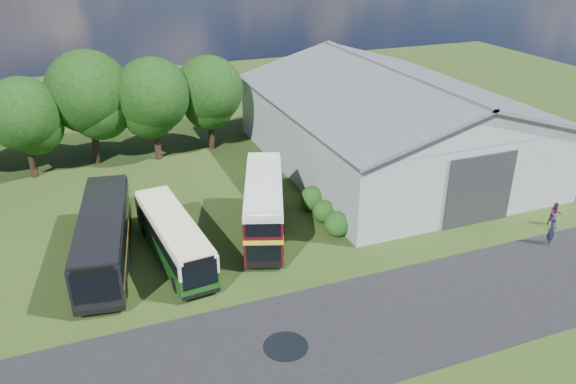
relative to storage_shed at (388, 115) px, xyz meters
name	(u,v)px	position (x,y,z in m)	size (l,w,h in m)	color
ground	(292,305)	(-15.00, -15.98, -4.17)	(120.00, 120.00, 0.00)	#223A12
asphalt_road	(368,325)	(-12.00, -18.98, -4.17)	(60.00, 8.00, 0.02)	black
puddle	(286,347)	(-16.50, -18.98, -4.17)	(2.20, 2.20, 0.01)	black
storage_shed	(388,115)	(0.00, 0.00, 0.00)	(18.80, 24.80, 8.15)	gray
tree_left_b	(23,114)	(-28.00, 7.52, 1.09)	(5.78, 5.78, 8.16)	black
tree_mid	(88,92)	(-23.00, 8.82, 2.02)	(6.80, 6.80, 9.60)	black
tree_right_a	(152,95)	(-18.00, 7.82, 1.52)	(6.26, 6.26, 8.83)	black
tree_right_b	(209,90)	(-13.00, 8.62, 1.27)	(5.98, 5.98, 8.45)	black
shrub_front	(337,234)	(-9.40, -9.98, -4.17)	(1.70, 1.70, 1.70)	#194714
shrub_mid	(324,221)	(-9.40, -7.98, -4.17)	(1.60, 1.60, 1.60)	#194714
shrub_back	(312,209)	(-9.40, -5.98, -4.17)	(1.80, 1.80, 1.80)	#194714
bus_green_single	(174,237)	(-19.85, -9.02, -2.73)	(3.21, 9.94, 2.69)	black
bus_maroon_double	(264,207)	(-13.80, -8.16, -2.18)	(5.31, 9.49, 3.97)	black
bus_dark_single	(104,236)	(-23.74, -7.83, -2.47)	(4.39, 11.81, 3.18)	black
visitor_a	(552,231)	(2.66, -16.06, -3.21)	(0.70, 0.46, 1.92)	#191C38
visitor_b	(555,214)	(4.80, -14.19, -3.35)	(0.80, 0.62, 1.64)	#451636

